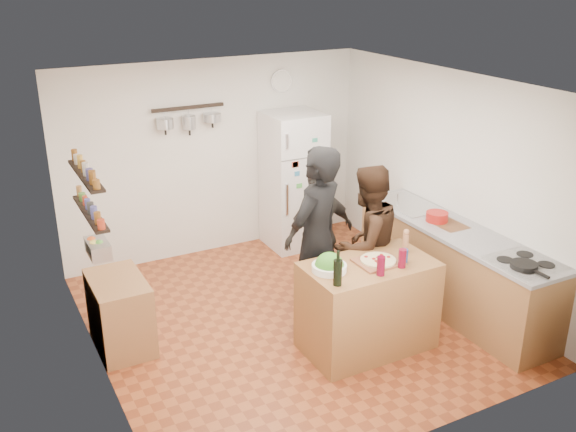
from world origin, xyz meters
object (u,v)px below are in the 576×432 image
wine_bottle (338,273)px  red_bowl (437,217)px  salt_canister (404,256)px  fridge (293,181)px  counter_run (453,268)px  person_left (316,240)px  skillet (524,265)px  pepper_mill (405,243)px  side_table (120,313)px  wall_clock (281,81)px  salad_bowl (329,268)px  prep_island (368,306)px  person_center (366,244)px  person_back (319,235)px

wine_bottle → red_bowl: (1.76, 0.75, -0.06)m
salt_canister → fridge: size_ratio=0.07×
red_bowl → salt_canister: bearing=-145.6°
wine_bottle → counter_run: wine_bottle is taller
person_left → skillet: person_left is taller
skillet → pepper_mill: bearing=133.1°
fridge → salt_canister: bearing=-95.4°
skillet → side_table: (-3.34, 1.91, -0.58)m
fridge → wall_clock: wall_clock is taller
person_left → wall_clock: (0.80, 2.30, 1.18)m
salad_bowl → side_table: bearing=147.4°
person_left → counter_run: bearing=141.4°
prep_island → side_table: 2.43m
person_center → side_table: bearing=-26.1°
prep_island → person_center: bearing=58.8°
prep_island → counter_run: (1.31, 0.26, -0.01)m
skillet → side_table: size_ratio=0.32×
person_center → side_table: 2.57m
prep_island → wall_clock: size_ratio=4.17×
red_bowl → prep_island: bearing=-156.9°
pepper_mill → counter_run: size_ratio=0.08×
wine_bottle → salt_canister: bearing=7.1°
person_back → fridge: bearing=-115.4°
wine_bottle → red_bowl: bearing=23.3°
pepper_mill → person_left: bearing=142.0°
salt_canister → person_center: 0.63m
prep_island → salad_bowl: 0.65m
salad_bowl → red_bowl: bearing=16.1°
salad_bowl → salt_canister: (0.72, -0.17, 0.03)m
pepper_mill → person_back: 1.12m
salad_bowl → side_table: salad_bowl is taller
salad_bowl → red_bowl: red_bowl is taller
prep_island → salt_canister: 0.61m
counter_run → salt_canister: bearing=-159.1°
side_table → salt_canister: bearing=-27.5°
person_center → person_back: (-0.22, 0.58, -0.08)m
person_center → counter_run: person_center is taller
pepper_mill → skillet: bearing=-46.9°
salt_canister → pepper_mill: bearing=48.6°
counter_run → red_bowl: bearing=100.5°
salad_bowl → counter_run: bearing=7.1°
person_left → person_center: 0.57m
prep_island → person_back: bearing=85.6°
wall_clock → salad_bowl: bearing=-108.9°
counter_run → wall_clock: bearing=105.9°
wine_bottle → person_back: size_ratio=0.15×
salad_bowl → pepper_mill: bearing=0.0°
salad_bowl → wine_bottle: bearing=-106.5°
prep_island → fridge: (0.56, 2.56, 0.45)m
person_center → fridge: 2.08m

